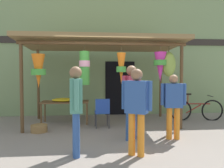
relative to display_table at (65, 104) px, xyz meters
name	(u,v)px	position (x,y,z in m)	size (l,w,h in m)	color
ground_plane	(104,130)	(1.15, -0.95, -0.62)	(30.00, 30.00, 0.00)	gray
shop_facade	(100,56)	(1.16, 1.44, 1.61)	(12.19, 0.29, 4.45)	#7A9360
market_stall_canopy	(104,50)	(1.21, -0.33, 1.62)	(4.78, 2.32, 2.59)	brown
display_table	(65,104)	(0.00, 0.00, 0.00)	(1.44, 0.64, 0.69)	brown
flower_heap_on_table	(64,100)	(-0.03, -0.05, 0.12)	(0.70, 0.49, 0.11)	yellow
folding_chair	(102,110)	(1.12, -0.71, -0.11)	(0.42, 0.42, 0.84)	#2347A8
wicker_basket_by_table	(39,128)	(-0.57, -0.98, -0.52)	(0.43, 0.43, 0.19)	olive
parked_bicycle	(196,110)	(4.26, 0.02, -0.27)	(1.75, 0.44, 0.92)	black
vendor_in_orange	(173,102)	(2.72, -1.94, 0.27)	(0.59, 0.27, 1.52)	orange
customer_foreground	(131,96)	(1.73, -1.89, 0.41)	(0.49, 0.42, 1.73)	#2D5193
shopper_by_bananas	(136,105)	(1.65, -2.89, 0.35)	(0.53, 0.39, 1.63)	orange
passerby_at_right	(76,103)	(0.52, -2.80, 0.37)	(0.26, 0.59, 1.68)	#2D5193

